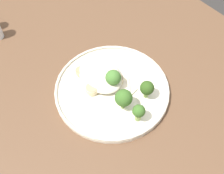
{
  "coord_description": "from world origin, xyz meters",
  "views": [
    {
      "loc": [
        0.34,
        -0.22,
        1.36
      ],
      "look_at": [
        0.02,
        0.05,
        0.76
      ],
      "focal_mm": 47.27,
      "sensor_mm": 36.0,
      "label": 1
    }
  ],
  "objects": [
    {
      "name": "seared_scallop_rear_pale",
      "position": [
        -0.01,
        0.06,
        0.76
      ],
      "size": [
        0.03,
        0.03,
        0.01
      ],
      "color": "#DBB77A",
      "rests_on": "dinner_plate"
    },
    {
      "name": "onion_sliver_long_sliver",
      "position": [
        0.09,
        0.04,
        0.75
      ],
      "size": [
        0.05,
        0.02,
        0.0
      ],
      "primitive_type": "cube",
      "rotation": [
        0.0,
        0.0,
        0.3
      ],
      "color": "silver",
      "rests_on": "dinner_plate"
    },
    {
      "name": "broccoli_floret_right_tilted",
      "position": [
        0.08,
        0.04,
        0.79
      ],
      "size": [
        0.04,
        0.04,
        0.06
      ],
      "color": "#7A994C",
      "rests_on": "dinner_plate"
    },
    {
      "name": "seared_scallop_tiny_bay",
      "position": [
        -0.03,
        0.05,
        0.76
      ],
      "size": [
        0.03,
        0.03,
        0.02
      ],
      "color": "#E5C689",
      "rests_on": "dinner_plate"
    },
    {
      "name": "broccoli_floret_tall_stalk",
      "position": [
        0.01,
        0.06,
        0.79
      ],
      "size": [
        0.04,
        0.04,
        0.06
      ],
      "color": "#89A356",
      "rests_on": "dinner_plate"
    },
    {
      "name": "broccoli_floret_small_sprig",
      "position": [
        0.12,
        0.04,
        0.78
      ],
      "size": [
        0.03,
        0.03,
        0.05
      ],
      "color": "#89A356",
      "rests_on": "dinner_plate"
    },
    {
      "name": "seared_scallop_large_seared",
      "position": [
        -0.01,
        0.01,
        0.76
      ],
      "size": [
        0.03,
        0.03,
        0.02
      ],
      "color": "beige",
      "rests_on": "dinner_plate"
    },
    {
      "name": "seared_scallop_front_small",
      "position": [
        -0.06,
        0.03,
        0.76
      ],
      "size": [
        0.03,
        0.03,
        0.01
      ],
      "color": "beige",
      "rests_on": "dinner_plate"
    },
    {
      "name": "seared_scallop_left_edge",
      "position": [
        0.01,
        0.08,
        0.76
      ],
      "size": [
        0.03,
        0.03,
        0.01
      ],
      "color": "beige",
      "rests_on": "dinner_plate"
    },
    {
      "name": "onion_sliver_pale_crescent",
      "position": [
        0.06,
        0.07,
        0.75
      ],
      "size": [
        0.01,
        0.05,
        0.0
      ],
      "primitive_type": "cube",
      "rotation": [
        0.0,
        0.0,
        1.72
      ],
      "color": "silver",
      "rests_on": "dinner_plate"
    },
    {
      "name": "wooden_dining_table",
      "position": [
        0.0,
        0.0,
        0.66
      ],
      "size": [
        1.4,
        1.0,
        0.74
      ],
      "color": "brown",
      "rests_on": "ground"
    },
    {
      "name": "noodle_bed",
      "position": [
        -0.03,
        0.05,
        0.76
      ],
      "size": [
        0.13,
        0.1,
        0.03
      ],
      "color": "beige",
      "rests_on": "dinner_plate"
    },
    {
      "name": "broccoli_floret_rear_charred",
      "position": [
        0.09,
        0.1,
        0.78
      ],
      "size": [
        0.04,
        0.04,
        0.05
      ],
      "color": "#7A994C",
      "rests_on": "dinner_plate"
    },
    {
      "name": "dinner_plate",
      "position": [
        0.02,
        0.05,
        0.75
      ],
      "size": [
        0.29,
        0.29,
        0.02
      ],
      "color": "beige",
      "rests_on": "wooden_dining_table"
    },
    {
      "name": "onion_sliver_short_strip",
      "position": [
        0.03,
        0.09,
        0.75
      ],
      "size": [
        0.05,
        0.04,
        0.0
      ],
      "primitive_type": "cube",
      "rotation": [
        0.0,
        0.0,
        2.51
      ],
      "color": "silver",
      "rests_on": "dinner_plate"
    },
    {
      "name": "seared_scallop_tilted_round",
      "position": [
        -0.07,
        0.02,
        0.76
      ],
      "size": [
        0.03,
        0.03,
        0.01
      ],
      "color": "#E5C689",
      "rests_on": "dinner_plate"
    }
  ]
}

